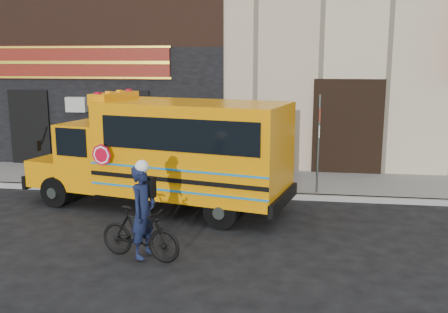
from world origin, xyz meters
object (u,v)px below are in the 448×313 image
sign_pole (318,141)px  bicycle (140,233)px  school_bus (170,151)px  cyclist (143,214)px

sign_pole → bicycle: size_ratio=1.67×
bicycle → sign_pole: bearing=-21.2°
school_bus → cyclist: bearing=-84.5°
school_bus → sign_pole: 4.04m
school_bus → cyclist: 3.33m
school_bus → sign_pole: (3.73, 1.55, 0.07)m
bicycle → cyclist: bearing=-58.5°
bicycle → cyclist: 0.38m
school_bus → bicycle: bearing=-85.9°
bicycle → cyclist: cyclist is taller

